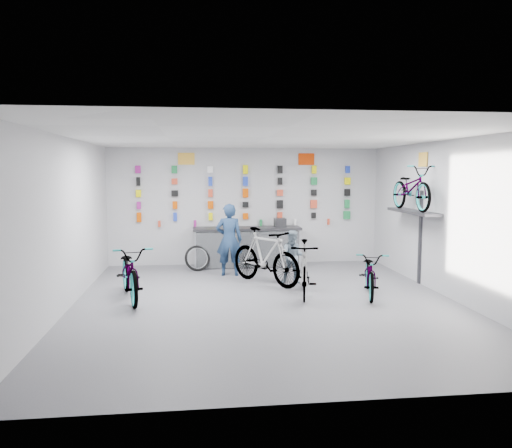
{
  "coord_description": "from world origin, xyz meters",
  "views": [
    {
      "loc": [
        -1.25,
        -8.85,
        2.39
      ],
      "look_at": [
        -0.03,
        1.4,
        1.31
      ],
      "focal_mm": 35.0,
      "sensor_mm": 36.0,
      "label": 1
    }
  ],
  "objects": [
    {
      "name": "ceiling",
      "position": [
        0.0,
        0.0,
        3.0
      ],
      "size": [
        8.0,
        8.0,
        0.0
      ],
      "primitive_type": "plane",
      "rotation": [
        3.14,
        0.0,
        0.0
      ],
      "color": "white",
      "rests_on": "wall_back"
    },
    {
      "name": "wall_back",
      "position": [
        0.0,
        4.0,
        1.5
      ],
      "size": [
        7.0,
        0.0,
        7.0
      ],
      "primitive_type": "plane",
      "rotation": [
        1.57,
        0.0,
        0.0
      ],
      "color": "silver",
      "rests_on": "floor"
    },
    {
      "name": "register",
      "position": [
        0.84,
        3.55,
        1.11
      ],
      "size": [
        0.29,
        0.31,
        0.22
      ],
      "primitive_type": "cube",
      "rotation": [
        0.0,
        0.0,
        0.03
      ],
      "color": "black",
      "rests_on": "counter"
    },
    {
      "name": "counter",
      "position": [
        0.0,
        3.54,
        0.49
      ],
      "size": [
        2.7,
        0.66,
        1.0
      ],
      "color": "black",
      "rests_on": "floor"
    },
    {
      "name": "wall_right",
      "position": [
        3.5,
        0.0,
        1.5
      ],
      "size": [
        0.0,
        8.0,
        8.0
      ],
      "primitive_type": "plane",
      "rotation": [
        1.57,
        0.0,
        -1.57
      ],
      "color": "silver",
      "rests_on": "floor"
    },
    {
      "name": "clerk",
      "position": [
        -0.52,
        2.52,
        0.83
      ],
      "size": [
        0.65,
        0.46,
        1.67
      ],
      "primitive_type": "imported",
      "rotation": [
        0.0,
        0.0,
        3.04
      ],
      "color": "#192E4D",
      "rests_on": "floor"
    },
    {
      "name": "customer",
      "position": [
        0.8,
        1.51,
        0.57
      ],
      "size": [
        0.6,
        0.49,
        1.15
      ],
      "primitive_type": "imported",
      "rotation": [
        0.0,
        0.0,
        -0.1
      ],
      "color": "slate",
      "rests_on": "floor"
    },
    {
      "name": "wall_front",
      "position": [
        0.0,
        -4.0,
        1.5
      ],
      "size": [
        7.0,
        0.0,
        7.0
      ],
      "primitive_type": "plane",
      "rotation": [
        -1.57,
        0.0,
        0.0
      ],
      "color": "silver",
      "rests_on": "floor"
    },
    {
      "name": "bike_right",
      "position": [
        2.07,
        0.3,
        0.44
      ],
      "size": [
        1.02,
        1.78,
        0.89
      ],
      "primitive_type": "imported",
      "rotation": [
        0.0,
        0.0,
        -0.27
      ],
      "color": "gray",
      "rests_on": "floor"
    },
    {
      "name": "merch_wall",
      "position": [
        0.14,
        3.93,
        1.8
      ],
      "size": [
        5.55,
        0.08,
        1.56
      ],
      "color": "#E04C00",
      "rests_on": "wall_back"
    },
    {
      "name": "sign_right",
      "position": [
        1.6,
        3.98,
        2.72
      ],
      "size": [
        0.42,
        0.02,
        0.3
      ],
      "primitive_type": "cube",
      "color": "red",
      "rests_on": "wall_back"
    },
    {
      "name": "floor",
      "position": [
        0.0,
        0.0,
        0.0
      ],
      "size": [
        8.0,
        8.0,
        0.0
      ],
      "primitive_type": "plane",
      "color": "#535358",
      "rests_on": "ground"
    },
    {
      "name": "bike_left",
      "position": [
        -2.5,
        0.55,
        0.53
      ],
      "size": [
        1.16,
        2.11,
        1.05
      ],
      "primitive_type": "imported",
      "rotation": [
        0.0,
        0.0,
        0.24
      ],
      "color": "gray",
      "rests_on": "floor"
    },
    {
      "name": "wall_bracket",
      "position": [
        3.33,
        1.2,
        1.46
      ],
      "size": [
        0.39,
        1.9,
        2.0
      ],
      "color": "#333338",
      "rests_on": "wall_right"
    },
    {
      "name": "bike_service",
      "position": [
        0.19,
        1.54,
        0.6
      ],
      "size": [
        1.63,
        1.95,
        1.2
      ],
      "primitive_type": "imported",
      "rotation": [
        0.0,
        0.0,
        0.63
      ],
      "color": "gray",
      "rests_on": "floor"
    },
    {
      "name": "spare_wheel",
      "position": [
        -1.25,
        3.17,
        0.3
      ],
      "size": [
        0.67,
        0.38,
        0.63
      ],
      "rotation": [
        0.0,
        0.0,
        0.25
      ],
      "color": "black",
      "rests_on": "floor"
    },
    {
      "name": "bike_wall",
      "position": [
        3.25,
        1.2,
        2.05
      ],
      "size": [
        0.63,
        1.8,
        0.95
      ],
      "primitive_type": "imported",
      "color": "gray",
      "rests_on": "wall_bracket"
    },
    {
      "name": "sign_side",
      "position": [
        3.48,
        1.2,
        2.65
      ],
      "size": [
        0.02,
        0.4,
        0.3
      ],
      "primitive_type": "cube",
      "color": "yellow",
      "rests_on": "wall_right"
    },
    {
      "name": "wall_left",
      "position": [
        -3.5,
        0.0,
        1.5
      ],
      "size": [
        0.0,
        8.0,
        8.0
      ],
      "primitive_type": "plane",
      "rotation": [
        1.57,
        0.0,
        1.57
      ],
      "color": "silver",
      "rests_on": "floor"
    },
    {
      "name": "bike_center",
      "position": [
        0.8,
        0.46,
        0.53
      ],
      "size": [
        0.86,
        1.84,
        1.06
      ],
      "primitive_type": "imported",
      "rotation": [
        0.0,
        0.0,
        -0.21
      ],
      "color": "gray",
      "rests_on": "floor"
    },
    {
      "name": "sign_left",
      "position": [
        -1.5,
        3.98,
        2.72
      ],
      "size": [
        0.42,
        0.02,
        0.3
      ],
      "primitive_type": "cube",
      "color": "yellow",
      "rests_on": "wall_back"
    }
  ]
}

